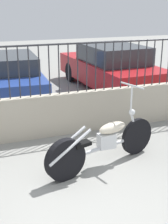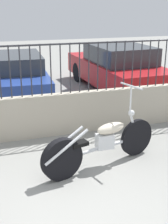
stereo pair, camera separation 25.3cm
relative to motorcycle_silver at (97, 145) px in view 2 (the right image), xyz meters
The scene contains 5 objects.
low_wall 1.77m from the motorcycle_silver, 119.59° to the left, with size 10.72×0.18×0.85m.
fence_railing 2.08m from the motorcycle_silver, 119.59° to the left, with size 10.72×0.04×0.99m.
motorcycle_silver is the anchor object (origin of this frame).
car_blue 4.60m from the motorcycle_silver, 101.84° to the left, with size 2.07×4.20×1.25m.
car_red 4.98m from the motorcycle_silver, 63.18° to the left, with size 1.90×4.44×1.38m.
Camera 2 is at (-0.70, -2.93, 2.55)m, focal length 50.00 mm.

